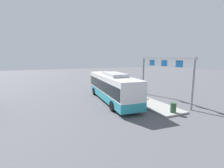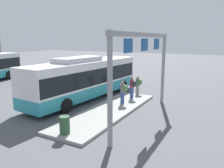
% 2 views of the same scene
% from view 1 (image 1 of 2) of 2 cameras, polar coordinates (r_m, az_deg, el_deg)
% --- Properties ---
extents(ground_plane, '(120.00, 120.00, 0.00)m').
position_cam_1_polar(ground_plane, '(19.51, -0.09, -6.00)').
color(ground_plane, '#56565B').
extents(platform_curb, '(10.00, 2.80, 0.16)m').
position_cam_1_polar(platform_curb, '(19.39, 11.51, -6.04)').
color(platform_curb, '#9E9E99').
rests_on(platform_curb, ground).
extents(bus_main, '(11.65, 3.40, 3.46)m').
position_cam_1_polar(bus_main, '(19.11, -0.08, -0.76)').
color(bus_main, teal).
rests_on(bus_main, ground).
extents(person_boarding, '(0.35, 0.53, 1.67)m').
position_cam_1_polar(person_boarding, '(23.47, 4.14, -1.20)').
color(person_boarding, gray).
rests_on(person_boarding, ground).
extents(person_waiting_near, '(0.50, 0.60, 1.67)m').
position_cam_1_polar(person_waiting_near, '(22.13, 6.46, -1.45)').
color(person_waiting_near, '#334C8C').
rests_on(person_waiting_near, platform_curb).
extents(person_waiting_mid, '(0.35, 0.53, 1.67)m').
position_cam_1_polar(person_waiting_mid, '(20.66, 9.11, -2.27)').
color(person_waiting_mid, '#334C8C').
rests_on(person_waiting_mid, platform_curb).
extents(platform_sign_gantry, '(8.63, 0.24, 5.20)m').
position_cam_1_polar(platform_sign_gantry, '(20.18, 17.83, 4.79)').
color(platform_sign_gantry, gray).
rests_on(platform_sign_gantry, ground).
extents(trash_bin, '(0.52, 0.52, 0.90)m').
position_cam_1_polar(trash_bin, '(15.96, 20.80, -7.82)').
color(trash_bin, '#2D5133').
rests_on(trash_bin, platform_curb).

